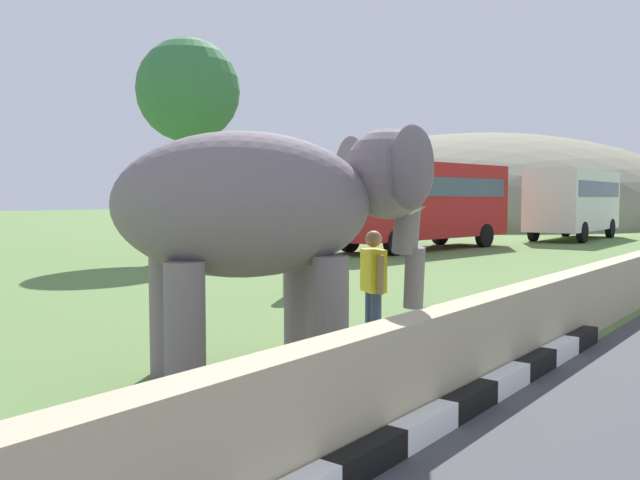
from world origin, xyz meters
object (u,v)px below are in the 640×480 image
(person_handler, at_px, (373,284))
(cow_near, at_px, (304,255))
(bus_red, at_px, (420,199))
(bus_white, at_px, (574,199))
(elephant, at_px, (277,209))

(person_handler, height_order, cow_near, person_handler)
(bus_red, bearing_deg, bus_white, -14.90)
(elephant, distance_m, person_handler, 1.97)
(cow_near, bearing_deg, elephant, -143.68)
(bus_red, xyz_separation_m, bus_white, (10.74, -2.86, -0.00))
(bus_white, bearing_deg, person_handler, -168.41)
(bus_red, xyz_separation_m, cow_near, (-12.77, -4.32, -1.21))
(bus_white, distance_m, cow_near, 23.59)
(bus_red, distance_m, cow_near, 13.54)
(person_handler, bearing_deg, bus_red, 27.29)
(elephant, relative_size, cow_near, 2.06)
(elephant, relative_size, bus_red, 0.41)
(cow_near, bearing_deg, bus_white, 3.55)
(person_handler, distance_m, cow_near, 5.39)
(bus_red, height_order, bus_white, same)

